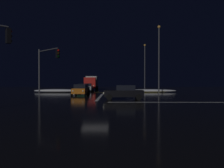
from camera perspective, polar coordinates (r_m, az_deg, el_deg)
ground at (r=22.14m, az=-4.15°, el=-4.61°), size 120.00×120.00×0.10m
stop_line_north at (r=29.56m, az=-2.99°, el=-3.17°), size 0.35×12.72×0.01m
centre_line_ns at (r=41.12m, az=-2.02°, el=-2.08°), size 22.00×0.15×0.01m
crosswalk_bar_east at (r=22.81m, az=15.22°, el=-4.35°), size 12.72×0.40×0.01m
snow_bank_left_curb at (r=42.15m, az=-13.33°, el=-1.63°), size 8.22×1.50×0.59m
snow_bank_right_curb at (r=42.18m, az=9.32°, el=-1.64°), size 9.39×1.50×0.56m
sedan_orange at (r=32.72m, az=-7.80°, el=-1.40°), size 2.02×4.33×1.57m
sedan_green at (r=38.92m, az=-7.16°, el=-1.07°), size 2.02×4.33×1.57m
sedan_silver at (r=45.34m, az=-6.03°, el=-0.81°), size 2.02×4.33×1.57m
box_truck at (r=52.29m, az=-5.04°, el=0.38°), size 2.68×8.28×3.08m
sedan_black_crossing at (r=25.20m, az=2.98°, el=-2.02°), size 4.33×2.02×1.57m
traffic_signal_nw at (r=29.73m, az=-15.76°, el=5.00°), size 3.48×3.48×6.11m
streetlamp_right_near at (r=35.90m, az=11.45°, el=6.94°), size 0.44×0.44×10.39m
streetlamp_right_far at (r=51.63m, az=8.05°, el=4.88°), size 0.44×0.44×10.11m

